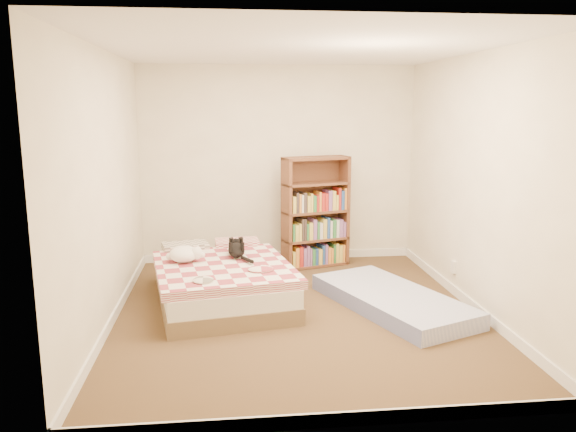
{
  "coord_description": "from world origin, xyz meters",
  "views": [
    {
      "loc": [
        -0.65,
        -5.16,
        1.99
      ],
      "look_at": [
        -0.06,
        0.3,
        0.91
      ],
      "focal_mm": 35.0,
      "sensor_mm": 36.0,
      "label": 1
    }
  ],
  "objects": [
    {
      "name": "room",
      "position": [
        0.0,
        0.0,
        1.2
      ],
      "size": [
        3.51,
        4.01,
        2.51
      ],
      "color": "#432A1C",
      "rests_on": "ground"
    },
    {
      "name": "bed",
      "position": [
        -0.74,
        0.47,
        0.22
      ],
      "size": [
        1.55,
        1.98,
        0.48
      ],
      "rotation": [
        0.0,
        0.0,
        0.17
      ],
      "color": "brown",
      "rests_on": "room"
    },
    {
      "name": "bookshelf",
      "position": [
        0.43,
        1.66,
        0.52
      ],
      "size": [
        0.91,
        0.51,
        1.38
      ],
      "rotation": [
        0.0,
        0.0,
        0.29
      ],
      "color": "brown",
      "rests_on": "room"
    },
    {
      "name": "floor_mattress",
      "position": [
        0.96,
        0.05,
        0.08
      ],
      "size": [
        1.41,
        1.96,
        0.16
      ],
      "primitive_type": "cube",
      "rotation": [
        0.0,
        0.0,
        0.38
      ],
      "color": "#707BBA",
      "rests_on": "room"
    },
    {
      "name": "black_cat",
      "position": [
        -0.57,
        0.65,
        0.5
      ],
      "size": [
        0.21,
        0.66,
        0.15
      ],
      "rotation": [
        0.0,
        0.0,
        0.0
      ],
      "color": "black",
      "rests_on": "bed"
    },
    {
      "name": "white_dog",
      "position": [
        -1.1,
        0.45,
        0.51
      ],
      "size": [
        0.42,
        0.43,
        0.16
      ],
      "rotation": [
        0.0,
        0.0,
        0.49
      ],
      "color": "white",
      "rests_on": "bed"
    }
  ]
}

